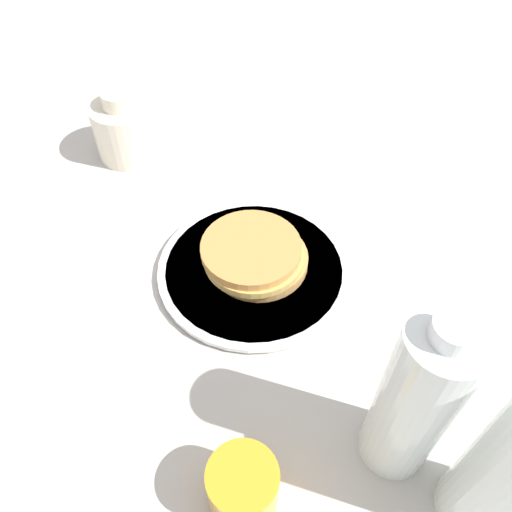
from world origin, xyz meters
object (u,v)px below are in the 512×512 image
object	(u,v)px
cream_jug	(127,128)
water_bottle_near	(415,401)
plate	(256,268)
juice_glass	(243,487)
pancake_stack	(257,255)

from	to	relation	value
cream_jug	water_bottle_near	world-z (taller)	water_bottle_near
plate	juice_glass	world-z (taller)	juice_glass
plate	cream_jug	bearing A→B (deg)	86.55
cream_jug	water_bottle_near	distance (m)	0.64
pancake_stack	water_bottle_near	world-z (taller)	water_bottle_near
pancake_stack	cream_jug	world-z (taller)	cream_jug
water_bottle_near	juice_glass	bearing A→B (deg)	155.73
plate	cream_jug	size ratio (longest dim) A/B	2.24
plate	juice_glass	xyz separation A→B (m)	(-0.21, -0.21, 0.03)
cream_jug	plate	bearing A→B (deg)	-93.45
juice_glass	pancake_stack	bearing A→B (deg)	45.29
plate	cream_jug	world-z (taller)	cream_jug
juice_glass	cream_jug	world-z (taller)	cream_jug
juice_glass	water_bottle_near	world-z (taller)	water_bottle_near
pancake_stack	cream_jug	distance (m)	0.35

